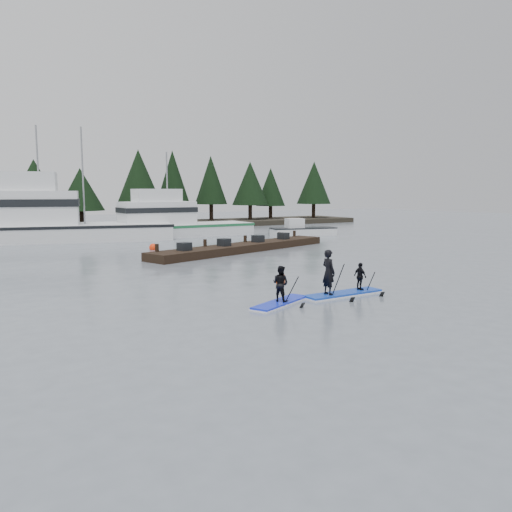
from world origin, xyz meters
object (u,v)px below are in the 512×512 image
fishing_boat_large (46,231)px  floating_dock (244,247)px  paddleboard_duo (340,280)px  fishing_boat_medium (171,230)px  paddleboard_solo (281,290)px

fishing_boat_large → floating_dock: 18.37m
fishing_boat_large → paddleboard_duo: 30.78m
fishing_boat_large → paddleboard_duo: fishing_boat_large is taller
fishing_boat_medium → paddleboard_duo: (-4.15, -28.87, 0.00)m
floating_dock → paddleboard_duo: (-4.25, -15.24, 0.36)m
fishing_boat_medium → floating_dock: bearing=-90.5°
floating_dock → paddleboard_duo: size_ratio=4.51×
fishing_boat_medium → paddleboard_solo: 29.74m
fishing_boat_large → fishing_boat_medium: fishing_boat_large is taller
fishing_boat_large → paddleboard_solo: (3.70, -30.09, -0.30)m
fishing_boat_large → floating_dock: (10.82, -14.83, -0.57)m
fishing_boat_large → paddleboard_duo: bearing=-64.4°
paddleboard_solo → floating_dock: bearing=40.0°
fishing_boat_medium → paddleboard_duo: fishing_boat_medium is taller
fishing_boat_large → paddleboard_solo: 30.32m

